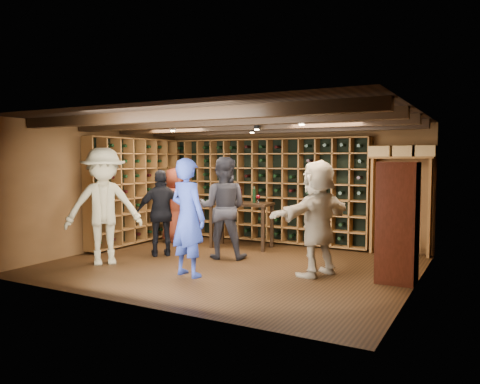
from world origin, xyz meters
The scene contains 13 objects.
ground centered at (0.00, 0.00, 0.00)m, with size 6.00×6.00×0.00m, color #341F0E.
room_shell centered at (0.00, 0.05, 2.42)m, with size 6.00×6.00×6.00m.
wine_rack_back centered at (-0.52, 2.33, 1.15)m, with size 4.65×0.30×2.20m.
wine_rack_left centered at (-2.83, 0.82, 1.15)m, with size 0.30×2.65×2.20m.
crate_shelf centered at (2.41, 2.32, 1.57)m, with size 1.20×0.32×2.07m.
display_cabinet centered at (2.71, 0.20, 0.86)m, with size 0.55×0.50×1.75m.
man_blue_shirt centered at (-0.21, -0.96, 0.92)m, with size 0.67×0.44×1.84m, color navy.
man_grey_suit centered at (-0.41, 0.44, 0.93)m, with size 0.90×0.70×1.86m, color black.
guest_red_floral centered at (-2.22, 1.43, 0.82)m, with size 0.80×0.52×1.63m, color maroon.
guest_woman_black centered at (-1.52, 0.07, 0.81)m, with size 0.95×0.40×1.62m, color black.
guest_khaki centered at (-1.97, -0.97, 1.01)m, with size 1.30×0.75×2.01m, color gray.
guest_beige centered at (1.54, 0.04, 0.91)m, with size 1.68×0.54×1.81m, color gray.
tasting_table centered at (-0.60, 1.50, 0.82)m, with size 1.29×0.73×1.21m.
Camera 1 is at (3.94, -6.89, 1.82)m, focal length 35.00 mm.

